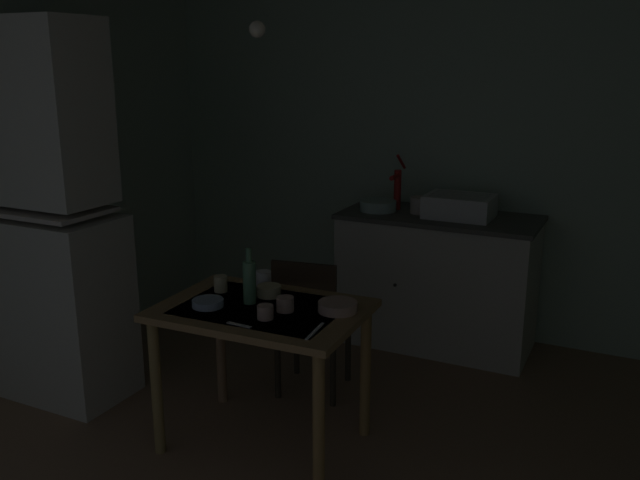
# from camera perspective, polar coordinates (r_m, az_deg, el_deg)

# --- Properties ---
(ground_plane) EXTENTS (4.97, 4.97, 0.00)m
(ground_plane) POSITION_cam_1_polar(r_m,az_deg,el_deg) (3.79, -1.99, -16.07)
(ground_plane) COLOR #8E6B4E
(wall_back) EXTENTS (4.07, 0.10, 2.43)m
(wall_back) POSITION_cam_1_polar(r_m,az_deg,el_deg) (5.05, 8.11, 6.39)
(wall_back) COLOR #B2CFB2
(wall_back) RESTS_ON ground
(wall_left) EXTENTS (0.10, 3.79, 2.43)m
(wall_left) POSITION_cam_1_polar(r_m,az_deg,el_deg) (4.64, -24.97, 4.40)
(wall_left) COLOR #B3CAB2
(wall_left) RESTS_ON ground
(hutch_cabinet) EXTENTS (0.86, 0.49, 2.17)m
(hutch_cabinet) POSITION_cam_1_polar(r_m,az_deg,el_deg) (4.19, -22.07, 0.96)
(hutch_cabinet) COLOR beige
(hutch_cabinet) RESTS_ON ground
(counter_cabinet) EXTENTS (1.33, 0.64, 0.93)m
(counter_cabinet) POSITION_cam_1_polar(r_m,az_deg,el_deg) (4.79, 9.80, -3.34)
(counter_cabinet) COLOR beige
(counter_cabinet) RESTS_ON ground
(sink_basin) EXTENTS (0.44, 0.34, 0.15)m
(sink_basin) POSITION_cam_1_polar(r_m,az_deg,el_deg) (4.62, 11.68, 2.84)
(sink_basin) COLOR white
(sink_basin) RESTS_ON counter_cabinet
(hand_pump) EXTENTS (0.05, 0.27, 0.39)m
(hand_pump) POSITION_cam_1_polar(r_m,az_deg,el_deg) (4.78, 6.54, 4.56)
(hand_pump) COLOR #B21E19
(hand_pump) RESTS_ON counter_cabinet
(mixing_bowl_counter) EXTENTS (0.26, 0.26, 0.07)m
(mixing_bowl_counter) POSITION_cam_1_polar(r_m,az_deg,el_deg) (4.75, 4.90, 2.91)
(mixing_bowl_counter) COLOR #ADD1C1
(mixing_bowl_counter) RESTS_ON counter_cabinet
(stoneware_crock) EXTENTS (0.14, 0.14, 0.11)m
(stoneware_crock) POSITION_cam_1_polar(r_m,az_deg,el_deg) (4.70, 8.43, 2.92)
(stoneware_crock) COLOR beige
(stoneware_crock) RESTS_ON counter_cabinet
(dining_table) EXTENTS (1.04, 0.75, 0.76)m
(dining_table) POSITION_cam_1_polar(r_m,az_deg,el_deg) (3.44, -4.89, -7.40)
(dining_table) COLOR olive
(dining_table) RESTS_ON ground
(chair_far_side) EXTENTS (0.46, 0.46, 0.86)m
(chair_far_side) POSITION_cam_1_polar(r_m,az_deg,el_deg) (4.00, -0.82, -6.87)
(chair_far_side) COLOR #2F281A
(chair_far_side) RESTS_ON ground
(serving_bowl_wide) EXTENTS (0.16, 0.16, 0.04)m
(serving_bowl_wide) POSITION_cam_1_polar(r_m,az_deg,el_deg) (3.43, -9.43, -5.25)
(serving_bowl_wide) COLOR #9EB2C6
(serving_bowl_wide) RESTS_ON dining_table
(soup_bowl_small) EXTENTS (0.19, 0.19, 0.05)m
(soup_bowl_small) POSITION_cam_1_polar(r_m,az_deg,el_deg) (3.32, 1.50, -5.63)
(soup_bowl_small) COLOR tan
(soup_bowl_small) RESTS_ON dining_table
(sauce_dish) EXTENTS (0.13, 0.13, 0.06)m
(sauce_dish) POSITION_cam_1_polar(r_m,az_deg,el_deg) (3.54, -4.32, -4.29)
(sauce_dish) COLOR beige
(sauce_dish) RESTS_ON dining_table
(mug_dark) EXTENTS (0.08, 0.08, 0.07)m
(mug_dark) POSITION_cam_1_polar(r_m,az_deg,el_deg) (3.24, -4.64, -6.07)
(mug_dark) COLOR tan
(mug_dark) RESTS_ON dining_table
(mug_tall) EXTENTS (0.08, 0.08, 0.09)m
(mug_tall) POSITION_cam_1_polar(r_m,az_deg,el_deg) (3.68, -4.77, -3.28)
(mug_tall) COLOR white
(mug_tall) RESTS_ON dining_table
(teacup_cream) EXTENTS (0.07, 0.07, 0.09)m
(teacup_cream) POSITION_cam_1_polar(r_m,az_deg,el_deg) (3.63, -8.37, -3.66)
(teacup_cream) COLOR beige
(teacup_cream) RESTS_ON dining_table
(teacup_mint) EXTENTS (0.09, 0.09, 0.07)m
(teacup_mint) POSITION_cam_1_polar(r_m,az_deg,el_deg) (3.33, -2.95, -5.41)
(teacup_mint) COLOR tan
(teacup_mint) RESTS_ON dining_table
(glass_bottle) EXTENTS (0.07, 0.07, 0.29)m
(glass_bottle) POSITION_cam_1_polar(r_m,az_deg,el_deg) (3.42, -5.96, -3.44)
(glass_bottle) COLOR #4C7F56
(glass_bottle) RESTS_ON dining_table
(table_knife) EXTENTS (0.03, 0.21, 0.00)m
(table_knife) POSITION_cam_1_polar(r_m,az_deg,el_deg) (3.09, -0.43, -7.68)
(table_knife) COLOR silver
(table_knife) RESTS_ON dining_table
(teaspoon_near_bowl) EXTENTS (0.13, 0.03, 0.00)m
(teaspoon_near_bowl) POSITION_cam_1_polar(r_m,az_deg,el_deg) (3.18, -6.81, -7.11)
(teaspoon_near_bowl) COLOR beige
(teaspoon_near_bowl) RESTS_ON dining_table
(pendant_bulb) EXTENTS (0.08, 0.08, 0.08)m
(pendant_bulb) POSITION_cam_1_polar(r_m,az_deg,el_deg) (3.39, -5.30, 17.27)
(pendant_bulb) COLOR #F9EFCC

